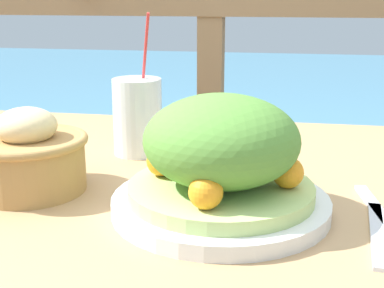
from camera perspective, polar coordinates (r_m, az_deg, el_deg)
patio_table at (r=0.85m, az=-5.69°, el=-10.36°), size 1.16×0.84×0.77m
railing_fence at (r=1.55m, az=2.02°, el=6.95°), size 2.80×0.08×1.07m
sea_backdrop at (r=4.11m, az=6.89°, el=3.93°), size 12.00×4.00×0.38m
salad_plate at (r=0.68m, az=3.10°, el=-1.96°), size 0.28×0.28×0.15m
drink_glass at (r=0.93m, az=-5.83°, el=2.95°), size 0.08×0.08×0.24m
bread_basket at (r=0.79m, az=-17.04°, el=-1.20°), size 0.17×0.17×0.12m
fork at (r=0.67m, az=19.15°, el=-8.99°), size 0.03×0.18×0.00m
knife at (r=0.73m, az=19.27°, el=-6.82°), size 0.04×0.18×0.00m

